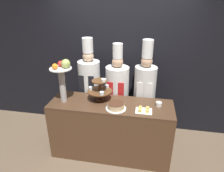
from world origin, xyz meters
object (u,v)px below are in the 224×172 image
(tiered_stand, at_px, (100,89))
(fruit_pedestal, at_px, (62,76))
(chef_left, at_px, (90,84))
(chef_center_right, at_px, (145,89))
(cup_white, at_px, (159,104))
(cake_round, at_px, (116,106))
(cake_square_tray, at_px, (144,110))
(chef_center_left, at_px, (117,90))

(tiered_stand, bearing_deg, fruit_pedestal, -164.72)
(chef_left, xyz_separation_m, chef_center_right, (0.98, -0.00, -0.02))
(cup_white, relative_size, chef_left, 0.05)
(cake_round, distance_m, chef_left, 0.90)
(fruit_pedestal, relative_size, cup_white, 7.66)
(tiered_stand, distance_m, cake_square_tray, 0.75)
(chef_center_right, bearing_deg, chef_left, 180.00)
(cake_round, relative_size, chef_center_left, 0.17)
(cake_round, xyz_separation_m, chef_left, (-0.59, 0.67, 0.01))
(tiered_stand, distance_m, cake_round, 0.40)
(cake_square_tray, distance_m, chef_center_left, 0.83)
(tiered_stand, relative_size, chef_left, 0.21)
(fruit_pedestal, relative_size, chef_left, 0.37)
(cake_square_tray, bearing_deg, cake_round, -179.35)
(cake_square_tray, relative_size, chef_left, 0.13)
(tiered_stand, distance_m, fruit_pedestal, 0.60)
(cake_round, distance_m, cake_square_tray, 0.40)
(cup_white, bearing_deg, chef_center_right, 115.05)
(chef_center_left, bearing_deg, fruit_pedestal, -141.19)
(fruit_pedestal, bearing_deg, cup_white, 4.33)
(fruit_pedestal, distance_m, cake_round, 0.91)
(cup_white, relative_size, chef_center_left, 0.05)
(chef_left, bearing_deg, fruit_pedestal, -111.06)
(tiered_stand, xyz_separation_m, chef_center_right, (0.68, 0.44, -0.15))
(fruit_pedestal, bearing_deg, tiered_stand, 15.28)
(tiered_stand, height_order, cake_square_tray, tiered_stand)
(cake_square_tray, bearing_deg, chef_center_right, 90.96)
(tiered_stand, relative_size, fruit_pedestal, 0.57)
(cup_white, height_order, cake_square_tray, cup_white)
(tiered_stand, relative_size, cake_round, 1.29)
(fruit_pedestal, distance_m, cake_square_tray, 1.29)
(chef_center_left, bearing_deg, cake_square_tray, -53.83)
(cup_white, bearing_deg, chef_center_left, 145.69)
(chef_left, bearing_deg, cake_round, -48.63)
(cake_round, bearing_deg, chef_center_left, 97.53)
(tiered_stand, height_order, fruit_pedestal, fruit_pedestal)
(cake_round, height_order, chef_center_right, chef_center_right)
(tiered_stand, height_order, chef_center_right, chef_center_right)
(chef_center_right, bearing_deg, cake_round, -120.00)
(chef_left, distance_m, chef_center_right, 0.98)
(cup_white, distance_m, chef_center_right, 0.53)
(cup_white, distance_m, chef_center_left, 0.85)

